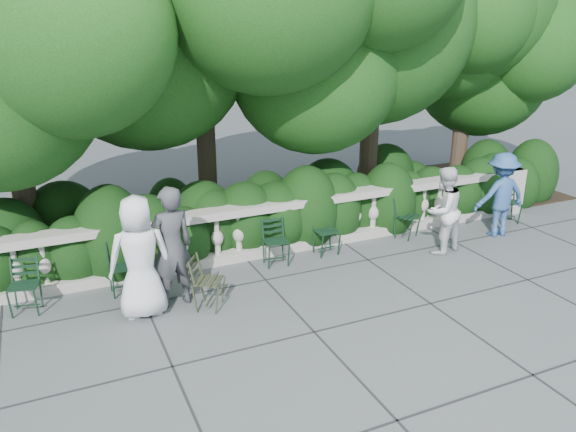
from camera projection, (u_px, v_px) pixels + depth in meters
name	position (u px, v px, depth m)	size (l,w,h in m)	color
ground	(314.00, 295.00, 8.88)	(90.00, 90.00, 0.00)	#494B50
balustrade	(270.00, 229.00, 10.26)	(12.00, 0.44, 1.00)	#9E998E
shrub_hedge	(248.00, 232.00, 11.46)	(15.00, 2.60, 1.70)	black
tree_canopy	(273.00, 27.00, 10.56)	(15.04, 6.52, 6.78)	#3F3023
chair_a	(26.00, 317.00, 8.21)	(0.44, 0.48, 0.84)	black
chair_b	(279.00, 268.00, 9.84)	(0.44, 0.48, 0.84)	black
chair_c	(127.00, 297.00, 8.82)	(0.44, 0.48, 0.84)	black
chair_d	(412.00, 239.00, 11.12)	(0.44, 0.48, 0.84)	black
chair_e	(330.00, 256.00, 10.30)	(0.44, 0.48, 0.84)	black
chair_f	(510.00, 225.00, 11.87)	(0.44, 0.48, 0.84)	black
chair_weathered	(219.00, 308.00, 8.47)	(0.44, 0.48, 0.84)	black
person_businessman	(140.00, 257.00, 8.00)	(0.89, 0.58, 1.83)	white
person_woman_grey	(171.00, 247.00, 8.28)	(0.69, 0.45, 1.88)	#3D3D42
person_casual_man	(443.00, 210.00, 10.24)	(0.79, 0.62, 1.63)	silver
person_older_blue	(501.00, 195.00, 11.04)	(1.09, 0.63, 1.69)	#2E518A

